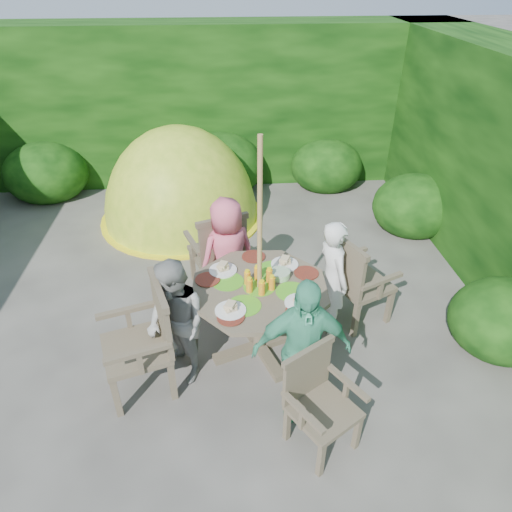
{
  "coord_description": "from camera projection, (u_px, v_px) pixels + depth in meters",
  "views": [
    {
      "loc": [
        0.64,
        -3.79,
        3.31
      ],
      "look_at": [
        0.94,
        -0.06,
        0.85
      ],
      "focal_mm": 32.0,
      "sensor_mm": 36.0,
      "label": 1
    }
  ],
  "objects": [
    {
      "name": "ground",
      "position": [
        170.0,
        322.0,
        4.93
      ],
      "size": [
        60.0,
        60.0,
        0.0
      ],
      "primitive_type": "plane",
      "color": "#484540",
      "rests_on": "ground"
    },
    {
      "name": "hedge_enclosure",
      "position": [
        167.0,
        166.0,
        5.36
      ],
      "size": [
        9.0,
        9.0,
        2.5
      ],
      "color": "black",
      "rests_on": "ground"
    },
    {
      "name": "patio_table",
      "position": [
        260.0,
        297.0,
        4.26
      ],
      "size": [
        1.71,
        1.71,
        0.93
      ],
      "rotation": [
        0.0,
        0.0,
        0.35
      ],
      "color": "#493F30",
      "rests_on": "ground"
    },
    {
      "name": "parasol_pole",
      "position": [
        260.0,
        257.0,
        4.01
      ],
      "size": [
        0.06,
        0.06,
        2.2
      ],
      "primitive_type": "cylinder",
      "rotation": [
        0.0,
        0.0,
        0.35
      ],
      "color": "olive",
      "rests_on": "ground"
    },
    {
      "name": "garden_chair_right",
      "position": [
        356.0,
        280.0,
        4.7
      ],
      "size": [
        0.71,
        0.75,
        0.98
      ],
      "rotation": [
        0.0,
        0.0,
        2.0
      ],
      "color": "#493F30",
      "rests_on": "ground"
    },
    {
      "name": "garden_chair_left",
      "position": [
        145.0,
        339.0,
        3.93
      ],
      "size": [
        0.71,
        0.76,
        1.03
      ],
      "rotation": [
        0.0,
        0.0,
        -1.26
      ],
      "color": "#493F30",
      "rests_on": "ground"
    },
    {
      "name": "garden_chair_back",
      "position": [
        219.0,
        251.0,
        5.15
      ],
      "size": [
        0.74,
        0.7,
        0.99
      ],
      "rotation": [
        0.0,
        0.0,
        3.49
      ],
      "color": "#493F30",
      "rests_on": "ground"
    },
    {
      "name": "garden_chair_front",
      "position": [
        318.0,
        399.0,
        3.52
      ],
      "size": [
        0.67,
        0.65,
        0.84
      ],
      "rotation": [
        0.0,
        0.0,
        0.56
      ],
      "color": "#493F30",
      "rests_on": "ground"
    },
    {
      "name": "child_right",
      "position": [
        332.0,
        278.0,
        4.54
      ],
      "size": [
        0.42,
        0.53,
        1.27
      ],
      "primitive_type": "imported",
      "rotation": [
        0.0,
        0.0,
        1.85
      ],
      "color": "silver",
      "rests_on": "ground"
    },
    {
      "name": "child_left",
      "position": [
        177.0,
        323.0,
        3.99
      ],
      "size": [
        0.73,
        0.77,
        1.25
      ],
      "primitive_type": "imported",
      "rotation": [
        0.0,
        0.0,
        -0.96
      ],
      "color": "gray",
      "rests_on": "ground"
    },
    {
      "name": "child_back",
      "position": [
        228.0,
        255.0,
        4.86
      ],
      "size": [
        0.75,
        0.65,
        1.3
      ],
      "primitive_type": "imported",
      "rotation": [
        0.0,
        0.0,
        3.61
      ],
      "color": "#DD5B75",
      "rests_on": "ground"
    },
    {
      "name": "child_front",
      "position": [
        302.0,
        351.0,
        3.63
      ],
      "size": [
        0.8,
        0.33,
        1.37
      ],
      "primitive_type": "imported",
      "rotation": [
        0.0,
        0.0,
        0.0
      ],
      "color": "#4CB188",
      "rests_on": "ground"
    },
    {
      "name": "dome_tent",
      "position": [
        183.0,
        217.0,
        6.92
      ],
      "size": [
        2.89,
        2.89,
        2.76
      ],
      "rotation": [
        0.0,
        0.0,
        -0.35
      ],
      "color": "#93BB23",
      "rests_on": "ground"
    }
  ]
}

